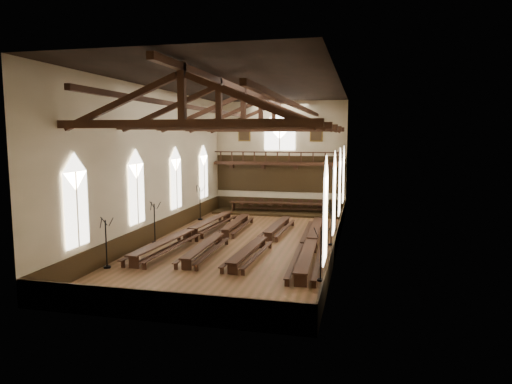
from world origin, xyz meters
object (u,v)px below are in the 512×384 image
candelabrum_right_near (321,265)px  refectory_row_d (312,242)px  refectory_row_b (222,234)px  refectory_row_c (265,237)px  dais (278,213)px  candelabrum_left_far (200,209)px  candelabrum_right_mid (331,234)px  high_table (278,204)px  candelabrum_left_mid (155,231)px  candelabrum_right_far (336,219)px  refectory_row_a (191,232)px  candelabrum_left_near (107,253)px

candelabrum_right_near → refectory_row_d: bearing=100.4°
refectory_row_b → refectory_row_c: size_ratio=1.01×
dais → candelabrum_left_far: 7.26m
dais → candelabrum_right_mid: (5.36, -10.76, 0.64)m
high_table → candelabrum_right_mid: bearing=-63.5°
candelabrum_right_near → refectory_row_b: bearing=136.3°
refectory_row_b → candelabrum_left_mid: (-4.03, -1.45, 0.33)m
candelabrum_left_far → candelabrum_right_near: size_ratio=1.10×
refectory_row_c → candelabrum_left_far: size_ratio=4.75×
refectory_row_c → candelabrum_left_mid: candelabrum_left_mid is taller
dais → refectory_row_d: bearing=-70.8°
candelabrum_right_near → candelabrum_right_far: candelabrum_right_far is taller
refectory_row_a → candelabrum_right_far: (9.20, 5.32, 0.25)m
refectory_row_c → candelabrum_right_near: size_ratio=5.24×
refectory_row_a → refectory_row_c: (5.11, -0.23, -0.07)m
candelabrum_left_far → refectory_row_a: bearing=-74.8°
candelabrum_left_mid → candelabrum_left_far: 8.44m
dais → high_table: high_table is taller
refectory_row_a → candelabrum_left_far: (-1.90, 6.99, 0.32)m
candelabrum_left_mid → candelabrum_right_far: (11.10, 6.77, -0.02)m
refectory_row_b → candelabrum_left_far: size_ratio=4.78×
refectory_row_b → candelabrum_right_mid: size_ratio=5.63×
refectory_row_c → candelabrum_right_mid: bearing=11.8°
refectory_row_b → candelabrum_left_far: bearing=120.0°
refectory_row_c → candelabrum_left_near: candelabrum_left_near is taller
candelabrum_left_mid → high_table: bearing=65.9°
dais → candelabrum_right_mid: bearing=-63.5°
refectory_row_c → refectory_row_d: refectory_row_d is taller
refectory_row_c → refectory_row_d: 3.14m
candelabrum_left_near → candelabrum_right_near: 11.11m
dais → candelabrum_left_near: (-5.74, -18.54, 0.72)m
candelabrum_right_mid → dais: bearing=116.5°
refectory_row_b → high_table: (1.70, 11.38, 0.40)m
candelabrum_right_near → candelabrum_left_mid: bearing=154.5°
refectory_row_b → refectory_row_d: bearing=-9.5°
refectory_row_a → candelabrum_left_near: (-1.90, -7.16, 0.27)m
candelabrum_right_far → candelabrum_left_mid: bearing=-148.6°
candelabrum_right_mid → refectory_row_a: bearing=-176.1°
refectory_row_a → refectory_row_d: (8.15, -1.01, -0.01)m
refectory_row_c → dais: 11.69m
refectory_row_d → candelabrum_left_mid: candelabrum_left_mid is taller
refectory_row_a → candelabrum_right_near: (9.20, -6.74, 0.24)m
candelabrum_right_mid → candelabrum_right_far: 4.70m
refectory_row_c → candelabrum_right_near: bearing=-57.8°
candelabrum_left_near → dais: bearing=72.8°
candelabrum_right_far → dais: bearing=131.5°
refectory_row_b → refectory_row_d: (6.01, -1.01, 0.05)m
refectory_row_d → candelabrum_left_mid: (-10.04, -0.45, 0.28)m
candelabrum_left_far → candelabrum_left_mid: bearing=-90.0°
high_table → candelabrum_left_mid: 14.06m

